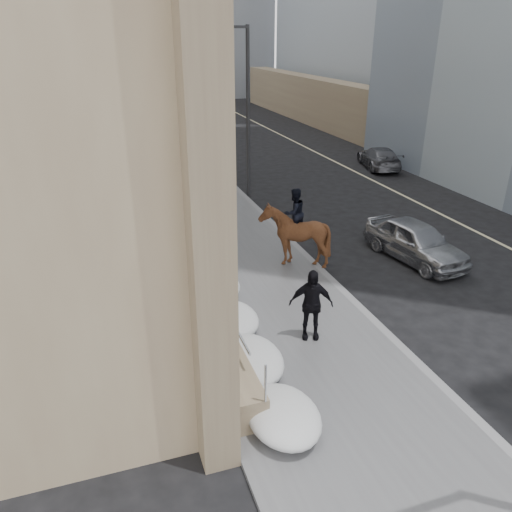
{
  "coord_description": "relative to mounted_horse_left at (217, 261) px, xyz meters",
  "views": [
    {
      "loc": [
        -4.47,
        -9.46,
        7.65
      ],
      "look_at": [
        -0.29,
        3.14,
        1.7
      ],
      "focal_mm": 35.0,
      "sensor_mm": 36.0,
      "label": 1
    }
  ],
  "objects": [
    {
      "name": "sidewalk",
      "position": [
        1.23,
        5.85,
        -1.19
      ],
      "size": [
        5.0,
        80.0,
        0.12
      ],
      "primitive_type": "cube",
      "color": "#505052",
      "rests_on": "ground"
    },
    {
      "name": "pedestrian",
      "position": [
        1.74,
        -3.18,
        -0.14
      ],
      "size": [
        1.26,
        0.85,
        1.99
      ],
      "primitive_type": "imported",
      "rotation": [
        0.0,
        0.0,
        -0.34
      ],
      "color": "black",
      "rests_on": "sidewalk"
    },
    {
      "name": "mounted_horse_left",
      "position": [
        0.0,
        0.0,
        0.0
      ],
      "size": [
        2.04,
        2.8,
        2.73
      ],
      "rotation": [
        0.0,
        0.0,
        3.53
      ],
      "color": "#452814",
      "rests_on": "sidewalk"
    },
    {
      "name": "car_grey",
      "position": [
        13.53,
        12.94,
        -0.61
      ],
      "size": [
        2.81,
        4.74,
        1.29
      ],
      "primitive_type": "imported",
      "rotation": [
        0.0,
        0.0,
        2.9
      ],
      "color": "#5C5D64",
      "rests_on": "ground"
    },
    {
      "name": "streetlight_far",
      "position": [
        3.97,
        29.85,
        3.33
      ],
      "size": [
        1.71,
        0.24,
        8.0
      ],
      "color": "#2D2D30",
      "rests_on": "ground"
    },
    {
      "name": "traffic_signal",
      "position": [
        3.3,
        17.85,
        2.75
      ],
      "size": [
        4.1,
        0.22,
        6.0
      ],
      "color": "#2D2D30",
      "rests_on": "ground"
    },
    {
      "name": "car_silver",
      "position": [
        7.56,
        0.49,
        -0.52
      ],
      "size": [
        2.33,
        4.5,
        1.46
      ],
      "primitive_type": "imported",
      "rotation": [
        0.0,
        0.0,
        0.15
      ],
      "color": "#A8A9B0",
      "rests_on": "ground"
    },
    {
      "name": "ground",
      "position": [
        1.23,
        -4.15,
        -1.25
      ],
      "size": [
        140.0,
        140.0,
        0.0
      ],
      "primitive_type": "plane",
      "color": "black",
      "rests_on": "ground"
    },
    {
      "name": "snow_bank",
      "position": [
        -0.19,
        3.96,
        -0.78
      ],
      "size": [
        1.7,
        18.1,
        0.76
      ],
      "color": "silver",
      "rests_on": "sidewalk"
    },
    {
      "name": "curb",
      "position": [
        3.85,
        5.85,
        -1.19
      ],
      "size": [
        0.24,
        80.0,
        0.12
      ],
      "primitive_type": "cube",
      "color": "slate",
      "rests_on": "ground"
    },
    {
      "name": "mounted_horse_right",
      "position": [
        3.1,
        1.28,
        0.05
      ],
      "size": [
        2.31,
        2.44,
        2.75
      ],
      "rotation": [
        0.0,
        0.0,
        3.46
      ],
      "color": "#492814",
      "rests_on": "sidewalk"
    },
    {
      "name": "limestone_building",
      "position": [
        -4.03,
        15.81,
        7.65
      ],
      "size": [
        6.1,
        44.0,
        18.0
      ],
      "color": "tan",
      "rests_on": "ground"
    },
    {
      "name": "bg_building_far",
      "position": [
        -4.77,
        67.85,
        8.75
      ],
      "size": [
        24.0,
        12.0,
        20.0
      ],
      "primitive_type": "cube",
      "color": "gray",
      "rests_on": "ground"
    },
    {
      "name": "streetlight_mid",
      "position": [
        3.97,
        9.85,
        3.33
      ],
      "size": [
        1.71,
        0.24,
        8.0
      ],
      "color": "#2D2D30",
      "rests_on": "ground"
    },
    {
      "name": "lane_line",
      "position": [
        11.73,
        5.85,
        -1.24
      ],
      "size": [
        0.15,
        70.0,
        0.01
      ],
      "primitive_type": "cube",
      "color": "#BFB78C",
      "rests_on": "ground"
    }
  ]
}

